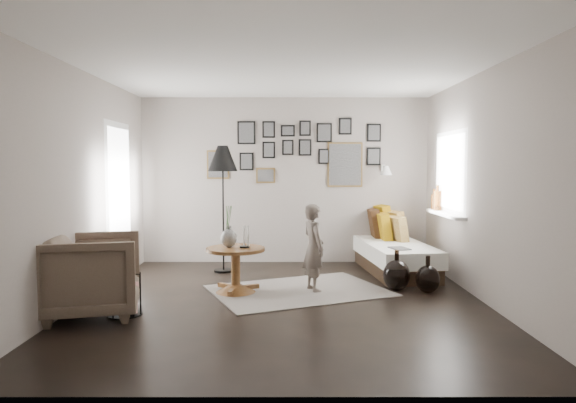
{
  "coord_description": "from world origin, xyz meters",
  "views": [
    {
      "loc": [
        0.04,
        -5.7,
        1.53
      ],
      "look_at": [
        0.05,
        0.5,
        1.1
      ],
      "focal_mm": 32.0,
      "sensor_mm": 36.0,
      "label": 1
    }
  ],
  "objects_px": {
    "armchair": "(93,275)",
    "demijohn_small": "(428,279)",
    "pedestal_table": "(236,272)",
    "daybed": "(393,251)",
    "magazine_basket": "(124,295)",
    "demijohn_large": "(397,275)",
    "floor_lamp": "(223,163)",
    "vase": "(229,235)",
    "child": "(314,248)"
  },
  "relations": [
    {
      "from": "daybed",
      "to": "armchair",
      "type": "xyz_separation_m",
      "value": [
        -3.53,
        -2.25,
        0.13
      ]
    },
    {
      "from": "vase",
      "to": "floor_lamp",
      "type": "bearing_deg",
      "value": 100.2
    },
    {
      "from": "magazine_basket",
      "to": "child",
      "type": "bearing_deg",
      "value": 26.69
    },
    {
      "from": "magazine_basket",
      "to": "vase",
      "type": "bearing_deg",
      "value": 43.58
    },
    {
      "from": "vase",
      "to": "armchair",
      "type": "relative_size",
      "value": 0.54
    },
    {
      "from": "daybed",
      "to": "demijohn_small",
      "type": "relative_size",
      "value": 4.41
    },
    {
      "from": "daybed",
      "to": "floor_lamp",
      "type": "height_order",
      "value": "floor_lamp"
    },
    {
      "from": "pedestal_table",
      "to": "vase",
      "type": "xyz_separation_m",
      "value": [
        -0.08,
        0.02,
        0.45
      ]
    },
    {
      "from": "vase",
      "to": "demijohn_large",
      "type": "xyz_separation_m",
      "value": [
        2.05,
        0.1,
        -0.52
      ]
    },
    {
      "from": "pedestal_table",
      "to": "daybed",
      "type": "xyz_separation_m",
      "value": [
        2.17,
        1.31,
        0.03
      ]
    },
    {
      "from": "daybed",
      "to": "demijohn_large",
      "type": "relative_size",
      "value": 4.01
    },
    {
      "from": "pedestal_table",
      "to": "demijohn_large",
      "type": "height_order",
      "value": "pedestal_table"
    },
    {
      "from": "floor_lamp",
      "to": "demijohn_small",
      "type": "xyz_separation_m",
      "value": [
        2.62,
        -1.25,
        -1.4
      ]
    },
    {
      "from": "demijohn_large",
      "to": "vase",
      "type": "bearing_deg",
      "value": -177.08
    },
    {
      "from": "pedestal_table",
      "to": "daybed",
      "type": "bearing_deg",
      "value": 31.17
    },
    {
      "from": "floor_lamp",
      "to": "child",
      "type": "height_order",
      "value": "floor_lamp"
    },
    {
      "from": "daybed",
      "to": "demijohn_small",
      "type": "height_order",
      "value": "daybed"
    },
    {
      "from": "armchair",
      "to": "floor_lamp",
      "type": "distance_m",
      "value": 2.69
    },
    {
      "from": "armchair",
      "to": "child",
      "type": "distance_m",
      "value": 2.53
    },
    {
      "from": "vase",
      "to": "demijohn_large",
      "type": "bearing_deg",
      "value": 2.92
    },
    {
      "from": "demijohn_large",
      "to": "demijohn_small",
      "type": "height_order",
      "value": "demijohn_large"
    },
    {
      "from": "floor_lamp",
      "to": "demijohn_large",
      "type": "bearing_deg",
      "value": -26.41
    },
    {
      "from": "daybed",
      "to": "magazine_basket",
      "type": "height_order",
      "value": "daybed"
    },
    {
      "from": "armchair",
      "to": "child",
      "type": "bearing_deg",
      "value": -79.55
    },
    {
      "from": "daybed",
      "to": "child",
      "type": "xyz_separation_m",
      "value": [
        -1.23,
        -1.22,
        0.24
      ]
    },
    {
      "from": "vase",
      "to": "magazine_basket",
      "type": "xyz_separation_m",
      "value": [
        -0.98,
        -0.93,
        -0.5
      ]
    },
    {
      "from": "pedestal_table",
      "to": "magazine_basket",
      "type": "xyz_separation_m",
      "value": [
        -1.06,
        -0.91,
        -0.05
      ]
    },
    {
      "from": "daybed",
      "to": "demijohn_small",
      "type": "distance_m",
      "value": 1.32
    },
    {
      "from": "armchair",
      "to": "child",
      "type": "relative_size",
      "value": 0.86
    },
    {
      "from": "floor_lamp",
      "to": "magazine_basket",
      "type": "relative_size",
      "value": 4.28
    },
    {
      "from": "vase",
      "to": "child",
      "type": "relative_size",
      "value": 0.47
    },
    {
      "from": "pedestal_table",
      "to": "demijohn_small",
      "type": "distance_m",
      "value": 2.32
    },
    {
      "from": "floor_lamp",
      "to": "daybed",
      "type": "bearing_deg",
      "value": 1.45
    },
    {
      "from": "armchair",
      "to": "demijohn_small",
      "type": "bearing_deg",
      "value": -89.32
    },
    {
      "from": "vase",
      "to": "magazine_basket",
      "type": "relative_size",
      "value": 1.18
    },
    {
      "from": "armchair",
      "to": "demijohn_small",
      "type": "relative_size",
      "value": 2.05
    },
    {
      "from": "demijohn_small",
      "to": "child",
      "type": "height_order",
      "value": "child"
    },
    {
      "from": "demijohn_large",
      "to": "child",
      "type": "bearing_deg",
      "value": -178.45
    },
    {
      "from": "daybed",
      "to": "demijohn_large",
      "type": "xyz_separation_m",
      "value": [
        -0.2,
        -1.19,
        -0.1
      ]
    },
    {
      "from": "magazine_basket",
      "to": "demijohn_large",
      "type": "bearing_deg",
      "value": 18.86
    },
    {
      "from": "armchair",
      "to": "demijohn_large",
      "type": "relative_size",
      "value": 1.87
    },
    {
      "from": "vase",
      "to": "magazine_basket",
      "type": "bearing_deg",
      "value": -136.42
    },
    {
      "from": "daybed",
      "to": "floor_lamp",
      "type": "distance_m",
      "value": 2.78
    },
    {
      "from": "demijohn_large",
      "to": "pedestal_table",
      "type": "bearing_deg",
      "value": -176.38
    },
    {
      "from": "pedestal_table",
      "to": "armchair",
      "type": "relative_size",
      "value": 0.76
    },
    {
      "from": "pedestal_table",
      "to": "magazine_basket",
      "type": "relative_size",
      "value": 1.66
    },
    {
      "from": "child",
      "to": "floor_lamp",
      "type": "bearing_deg",
      "value": 24.85
    },
    {
      "from": "daybed",
      "to": "armchair",
      "type": "bearing_deg",
      "value": -153.58
    },
    {
      "from": "magazine_basket",
      "to": "child",
      "type": "xyz_separation_m",
      "value": [
        2.0,
        1.0,
        0.33
      ]
    },
    {
      "from": "demijohn_large",
      "to": "demijohn_small",
      "type": "distance_m",
      "value": 0.37
    }
  ]
}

